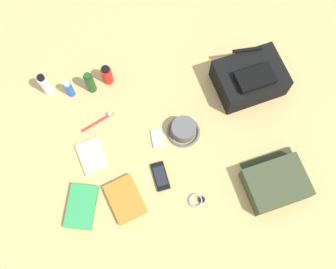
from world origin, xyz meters
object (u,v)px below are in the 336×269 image
Objects in this scene: toiletry_pouch at (276,183)px; toothpaste_tube at (45,85)px; bucket_hat at (184,130)px; sunscreen_spray at (107,75)px; wristwatch at (196,200)px; paperback_novel at (82,206)px; travel_guidebook at (125,199)px; toothbrush at (99,121)px; deodorant_spray at (69,89)px; backpack at (250,78)px; cell_phone at (160,176)px; media_player at (158,139)px; shampoo_bottle at (90,83)px; notepad at (92,156)px.

toiletry_pouch is 1.11m from toothpaste_tube.
bucket_hat is at bearing 139.00° from toiletry_pouch.
wristwatch is (0.31, -0.63, -0.05)m from sunscreen_spray.
travel_guidebook is (0.19, 0.00, 0.00)m from paperback_novel.
deodorant_spray is at bearing 125.92° from toothbrush.
toothbrush is at bearing 131.23° from wristwatch.
bucket_hat is at bearing -150.80° from backpack.
cell_phone is (-0.47, -0.38, -0.06)m from backpack.
toiletry_pouch is 1.98× the size of toothpaste_tube.
toiletry_pouch is at bearing -31.46° from media_player.
backpack is 0.61m from cell_phone.
shampoo_bottle is 0.65× the size of paperback_novel.
sunscreen_spray reaches higher than wristwatch.
cell_phone is at bearing -141.34° from backpack.
travel_guidebook is (0.01, -0.58, -0.04)m from sunscreen_spray.
cell_phone is at bearing -46.92° from toothpaste_tube.
cell_phone is at bearing -94.54° from media_player.
media_player is (0.01, 0.17, -0.00)m from cell_phone.
notepad reaches higher than cell_phone.
toothbrush reaches higher than notepad.
cell_phone is 0.38m from toothbrush.
toiletry_pouch is 0.34m from wristwatch.
deodorant_spray is 0.58m from cell_phone.
backpack reaches higher than deodorant_spray.
toothbrush is (-0.08, 0.38, -0.01)m from travel_guidebook.
bucket_hat is 1.37× the size of deodorant_spray.
paperback_novel is 0.49m from wristwatch.
notepad is (0.07, -0.32, -0.04)m from deodorant_spray.
bucket_hat is at bearing -35.88° from shampoo_bottle.
paperback_novel is (-0.82, -0.46, -0.06)m from backpack.
toiletry_pouch is 1.86× the size of notepad.
media_player is (0.47, -0.31, -0.06)m from toothpaste_tube.
toiletry_pouch is 1.34× the size of travel_guidebook.
paperback_novel is at bearing -179.49° from travel_guidebook.
toiletry_pouch is 0.64m from travel_guidebook.
wristwatch is (-0.34, -0.50, -0.06)m from backpack.
toothbrush is at bearing 59.37° from notepad.
backpack is at bearing -5.64° from deodorant_spray.
wristwatch is at bearing -89.49° from bucket_hat.
sunscreen_spray is 0.87× the size of cell_phone.
deodorant_spray reaches higher than travel_guidebook.
deodorant_spray is at bearing 145.57° from toiletry_pouch.
deodorant_spray reaches higher than toothbrush.
backpack is 2.40× the size of toothpaste_tube.
notepad is at bearing 73.55° from paperback_novel.
backpack is at bearing 56.39° from wristwatch.
shampoo_bottle reaches higher than sunscreen_spray.
travel_guidebook is at bearing 0.51° from paperback_novel.
backpack is 1.62× the size of paperback_novel.
travel_guidebook is 0.38m from toothbrush.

